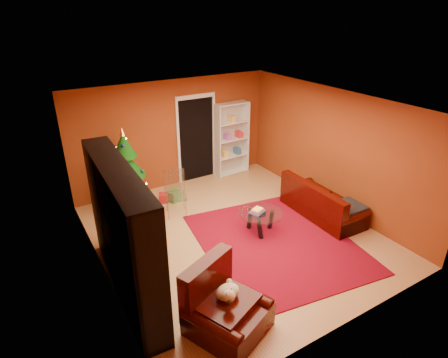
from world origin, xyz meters
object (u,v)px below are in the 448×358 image
white_bookshelf (232,139)px  christmas_tree (127,170)px  coffee_table (260,222)px  acrylic_chair (176,196)px  gift_box_teal (121,215)px  sofa (323,199)px  gift_box_green (175,196)px  rug (276,242)px  armchair (229,307)px  gift_box_red (164,198)px  dog (228,292)px  media_unit (123,233)px

white_bookshelf → christmas_tree: bearing=-173.7°
coffee_table → acrylic_chair: bearing=127.5°
gift_box_teal → coffee_table: coffee_table is taller
gift_box_teal → sofa: 4.27m
gift_box_green → sofa: size_ratio=0.13×
gift_box_teal → sofa: sofa is taller
gift_box_green → sofa: sofa is taller
rug → christmas_tree: christmas_tree is taller
rug → armchair: (-1.89, -1.31, 0.40)m
rug → armchair: 2.33m
rug → gift_box_red: (-1.20, 2.64, 0.09)m
gift_box_teal → gift_box_red: (1.09, 0.34, -0.05)m
christmas_tree → gift_box_green: (0.96, -0.26, -0.78)m
christmas_tree → dog: 4.07m
white_bookshelf → dog: white_bookshelf is taller
dog → gift_box_red: bearing=57.6°
media_unit → acrylic_chair: 2.48m
white_bookshelf → acrylic_chair: 2.59m
rug → armchair: armchair is taller
media_unit → white_bookshelf: media_unit is taller
white_bookshelf → acrylic_chair: size_ratio=2.20×
sofa → coffee_table: size_ratio=2.09×
dog → sofa: 3.71m
media_unit → christmas_tree: size_ratio=1.50×
gift_box_teal → armchair: size_ratio=0.30×
gift_box_red → white_bookshelf: (2.22, 0.60, 0.85)m
acrylic_chair → white_bookshelf: bearing=48.8°
gift_box_green → dog: (-0.90, -3.80, 0.49)m
gift_box_red → white_bookshelf: white_bookshelf is taller
gift_box_green → coffee_table: size_ratio=0.28×
gift_box_green → sofa: 3.33m
media_unit → dog: 1.77m
sofa → acrylic_chair: bearing=59.8°
christmas_tree → acrylic_chair: bearing=-48.9°
media_unit → acrylic_chair: size_ratio=3.13×
armchair → sofa: 3.75m
coffee_table → sofa: bearing=-5.7°
christmas_tree → armchair: size_ratio=1.78×
gift_box_red → sofa: bearing=-40.7°
acrylic_chair → armchair: bearing=-83.3°
media_unit → gift_box_red: 3.08m
gift_box_red → acrylic_chair: acrylic_chair is taller
rug → acrylic_chair: acrylic_chair is taller
gift_box_red → dog: dog is taller
gift_box_red → white_bookshelf: size_ratio=0.10×
rug → dog: bearing=-146.2°
rug → christmas_tree: size_ratio=1.72×
media_unit → armchair: bearing=-55.8°
acrylic_chair → media_unit: bearing=-113.5°
gift_box_red → sofa: sofa is taller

